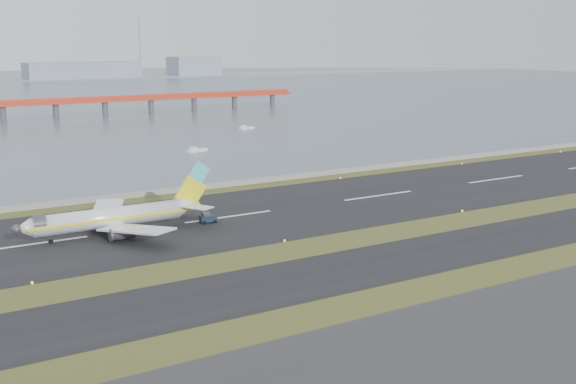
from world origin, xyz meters
The scene contains 10 objects.
ground centered at (0.00, 0.00, 0.00)m, with size 1000.00×1000.00×0.00m, color #3A4E1C.
apron_strip centered at (0.00, -55.00, 0.05)m, with size 1000.00×50.00×0.10m, color #2C2C2F.
taxiway_strip centered at (0.00, -12.00, 0.05)m, with size 1000.00×18.00×0.10m, color black.
runway_strip centered at (0.00, 30.00, 0.05)m, with size 1000.00×45.00×0.10m, color black.
seawall centered at (0.00, 60.00, 0.50)m, with size 1000.00×2.50×1.00m, color gray.
red_pier centered at (20.00, 250.00, 7.28)m, with size 260.00×5.00×10.20m.
airliner centered at (-24.43, 28.90, 3.46)m, with size 38.52×32.89×12.80m.
pushback_tug centered at (-5.91, 27.72, 1.04)m, with size 3.59×2.40×2.15m.
workboat_near centered at (32.43, 117.04, 0.59)m, with size 8.09×4.47×1.87m.
workboat_far centered at (76.61, 164.09, 0.56)m, with size 7.63×3.54×1.78m.
Camera 1 is at (-66.68, -101.72, 36.20)m, focal length 45.00 mm.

